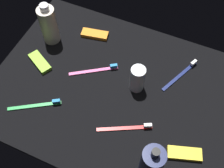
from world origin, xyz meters
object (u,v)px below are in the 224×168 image
at_px(deodorant_stick, 137,79).
at_px(toothbrush_pink, 96,70).
at_px(bodywash_bottle, 49,25).
at_px(snack_bar_yellow, 184,154).
at_px(toothbrush_navy, 182,74).
at_px(toothbrush_green, 38,105).
at_px(toothbrush_red, 128,128).
at_px(lotion_bottle, 151,164).
at_px(snack_bar_lime, 40,62).
at_px(snack_bar_orange, 95,34).

xyz_separation_m(deodorant_stick, toothbrush_pink, (-0.16, 0.01, -0.05)).
distance_m(bodywash_bottle, snack_bar_yellow, 0.66).
distance_m(deodorant_stick, toothbrush_navy, 0.18).
relative_size(bodywash_bottle, deodorant_stick, 1.67).
bearing_deg(toothbrush_navy, toothbrush_green, -141.88).
bearing_deg(toothbrush_red, lotion_bottle, -43.39).
bearing_deg(toothbrush_green, snack_bar_lime, 119.12).
bearing_deg(toothbrush_navy, snack_bar_yellow, -71.99).
bearing_deg(toothbrush_red, toothbrush_navy, 70.18).
height_order(bodywash_bottle, toothbrush_green, bodywash_bottle).
xyz_separation_m(bodywash_bottle, snack_bar_lime, (0.02, -0.12, -0.07)).
bearing_deg(lotion_bottle, bodywash_bottle, 147.44).
bearing_deg(snack_bar_yellow, toothbrush_pink, 137.36).
distance_m(toothbrush_red, toothbrush_green, 0.31).
distance_m(lotion_bottle, snack_bar_yellow, 0.14).
bearing_deg(toothbrush_red, deodorant_stick, 101.46).
bearing_deg(toothbrush_green, toothbrush_pink, 60.50).
height_order(toothbrush_pink, snack_bar_orange, toothbrush_pink).
bearing_deg(toothbrush_pink, snack_bar_lime, -165.22).
xyz_separation_m(toothbrush_red, toothbrush_green, (-0.31, -0.05, 0.00)).
relative_size(deodorant_stick, snack_bar_orange, 1.00).
bearing_deg(bodywash_bottle, toothbrush_red, -29.17).
distance_m(lotion_bottle, snack_bar_lime, 0.55).
bearing_deg(deodorant_stick, bodywash_bottle, 169.17).
height_order(snack_bar_orange, snack_bar_yellow, same).
xyz_separation_m(toothbrush_green, snack_bar_orange, (0.04, 0.36, 0.00)).
xyz_separation_m(toothbrush_red, snack_bar_yellow, (0.19, -0.01, 0.00)).
bearing_deg(toothbrush_red, toothbrush_pink, 139.21).
bearing_deg(snack_bar_orange, toothbrush_pink, -73.25).
xyz_separation_m(lotion_bottle, toothbrush_red, (-0.11, 0.10, -0.07)).
distance_m(toothbrush_navy, toothbrush_pink, 0.31).
height_order(lotion_bottle, snack_bar_lime, lotion_bottle).
xyz_separation_m(lotion_bottle, snack_bar_orange, (-0.38, 0.42, -0.07)).
height_order(snack_bar_orange, snack_bar_lime, same).
height_order(bodywash_bottle, deodorant_stick, bodywash_bottle).
distance_m(bodywash_bottle, toothbrush_red, 0.48).
bearing_deg(snack_bar_yellow, toothbrush_navy, 89.91).
bearing_deg(lotion_bottle, deodorant_stick, 118.34).
height_order(lotion_bottle, toothbrush_pink, lotion_bottle).
xyz_separation_m(toothbrush_red, toothbrush_pink, (-0.19, 0.16, 0.00)).
xyz_separation_m(bodywash_bottle, snack_bar_yellow, (0.61, -0.24, -0.07)).
xyz_separation_m(toothbrush_navy, snack_bar_yellow, (0.09, -0.28, 0.00)).
xyz_separation_m(deodorant_stick, snack_bar_yellow, (0.22, -0.17, -0.04)).
bearing_deg(bodywash_bottle, snack_bar_lime, -81.29).
distance_m(snack_bar_orange, snack_bar_yellow, 0.56).
bearing_deg(toothbrush_pink, lotion_bottle, -41.76).
bearing_deg(toothbrush_navy, bodywash_bottle, -175.33).
height_order(toothbrush_navy, snack_bar_orange, toothbrush_navy).
distance_m(deodorant_stick, snack_bar_yellow, 0.28).
xyz_separation_m(deodorant_stick, toothbrush_green, (-0.28, -0.20, -0.05)).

